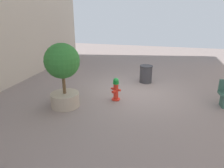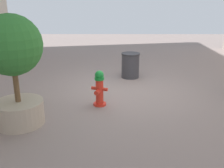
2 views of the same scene
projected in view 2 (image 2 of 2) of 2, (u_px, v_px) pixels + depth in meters
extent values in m
plane|color=gray|center=(121.00, 90.00, 7.41)|extent=(23.40, 23.40, 0.00)
cylinder|color=red|center=(100.00, 104.00, 6.39)|extent=(0.31, 0.31, 0.05)
cylinder|color=red|center=(100.00, 92.00, 6.29)|extent=(0.18, 0.18, 0.60)
cylinder|color=#198C33|center=(99.00, 79.00, 6.19)|extent=(0.23, 0.23, 0.06)
sphere|color=#198C33|center=(99.00, 75.00, 6.16)|extent=(0.21, 0.21, 0.21)
cylinder|color=red|center=(105.00, 89.00, 6.22)|extent=(0.15, 0.12, 0.08)
cylinder|color=red|center=(94.00, 88.00, 6.31)|extent=(0.15, 0.12, 0.08)
cylinder|color=red|center=(97.00, 92.00, 6.14)|extent=(0.15, 0.17, 0.11)
cylinder|color=tan|center=(20.00, 112.00, 5.39)|extent=(0.99, 0.99, 0.50)
cylinder|color=brown|center=(16.00, 83.00, 5.19)|extent=(0.11, 0.11, 0.80)
sphere|color=#2D722D|center=(11.00, 45.00, 4.95)|extent=(1.18, 1.18, 1.18)
cylinder|color=#38383D|center=(130.00, 66.00, 8.48)|extent=(0.57, 0.57, 0.77)
cylinder|color=#2C2C30|center=(131.00, 54.00, 8.35)|extent=(0.60, 0.60, 0.04)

